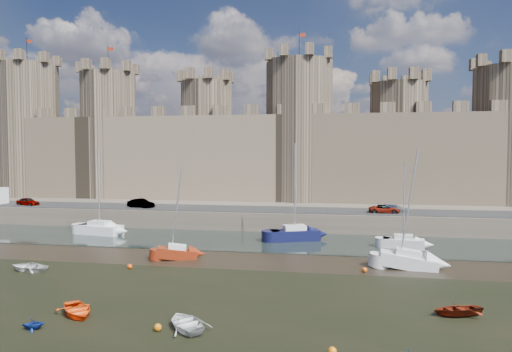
% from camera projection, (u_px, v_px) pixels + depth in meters
% --- Properties ---
extents(ground, '(160.00, 160.00, 0.00)m').
position_uv_depth(ground, '(210.00, 313.00, 29.80)').
color(ground, black).
rests_on(ground, ground).
extents(seaweed_patch, '(70.00, 34.00, 0.01)m').
position_uv_depth(seaweed_patch, '(180.00, 352.00, 23.90)').
color(seaweed_patch, black).
rests_on(seaweed_patch, ground).
extents(water_channel, '(160.00, 12.00, 0.08)m').
position_uv_depth(water_channel, '(265.00, 241.00, 53.42)').
color(water_channel, black).
rests_on(water_channel, ground).
extents(quay, '(160.00, 60.00, 2.50)m').
position_uv_depth(quay, '(293.00, 200.00, 88.78)').
color(quay, '#4C443A').
rests_on(quay, ground).
extents(road, '(160.00, 7.00, 0.10)m').
position_uv_depth(road, '(276.00, 210.00, 63.12)').
color(road, black).
rests_on(road, quay).
extents(castle, '(108.50, 11.00, 29.00)m').
position_uv_depth(castle, '(283.00, 145.00, 76.53)').
color(castle, '#42382B').
rests_on(castle, quay).
extents(car_0, '(3.90, 2.29, 1.24)m').
position_uv_depth(car_0, '(28.00, 202.00, 68.00)').
color(car_0, gray).
rests_on(car_0, quay).
extents(car_1, '(4.29, 2.57, 1.33)m').
position_uv_depth(car_1, '(141.00, 203.00, 65.11)').
color(car_1, gray).
rests_on(car_1, quay).
extents(car_2, '(3.94, 1.61, 1.14)m').
position_uv_depth(car_2, '(393.00, 208.00, 60.43)').
color(car_2, gray).
rests_on(car_2, quay).
extents(car_3, '(4.05, 2.04, 1.10)m').
position_uv_depth(car_3, '(384.00, 209.00, 59.47)').
color(car_3, gray).
rests_on(car_3, quay).
extents(sailboat_0, '(6.06, 3.15, 10.80)m').
position_uv_depth(sailboat_0, '(100.00, 228.00, 57.85)').
color(sailboat_0, white).
rests_on(sailboat_0, ground).
extents(sailboat_1, '(6.15, 4.12, 11.48)m').
position_uv_depth(sailboat_1, '(295.00, 234.00, 53.80)').
color(sailboat_1, black).
rests_on(sailboat_1, ground).
extents(sailboat_2, '(4.51, 2.25, 9.32)m').
position_uv_depth(sailboat_2, '(403.00, 242.00, 49.55)').
color(sailboat_2, silver).
rests_on(sailboat_2, ground).
extents(sailboat_4, '(4.17, 2.70, 9.10)m').
position_uv_depth(sailboat_4, '(177.00, 252.00, 44.79)').
color(sailboat_4, maroon).
rests_on(sailboat_4, ground).
extents(sailboat_5, '(5.14, 2.29, 10.82)m').
position_uv_depth(sailboat_5, '(408.00, 260.00, 41.14)').
color(sailboat_5, silver).
rests_on(sailboat_5, ground).
extents(dinghy_0, '(3.94, 3.92, 0.67)m').
position_uv_depth(dinghy_0, '(77.00, 311.00, 29.23)').
color(dinghy_0, '#EE490E').
rests_on(dinghy_0, ground).
extents(dinghy_1, '(1.56, 1.43, 0.69)m').
position_uv_depth(dinghy_1, '(33.00, 324.00, 26.91)').
color(dinghy_1, navy).
rests_on(dinghy_1, ground).
extents(dinghy_2, '(4.02, 4.14, 0.70)m').
position_uv_depth(dinghy_2, '(186.00, 323.00, 27.11)').
color(dinghy_2, silver).
rests_on(dinghy_2, ground).
extents(dinghy_3, '(1.94, 1.91, 0.77)m').
position_uv_depth(dinghy_3, '(29.00, 268.00, 39.95)').
color(dinghy_3, silver).
rests_on(dinghy_3, ground).
extents(dinghy_4, '(3.73, 3.13, 0.66)m').
position_uv_depth(dinghy_4, '(457.00, 310.00, 29.30)').
color(dinghy_4, maroon).
rests_on(dinghy_4, ground).
extents(dinghy_6, '(3.31, 2.40, 0.67)m').
position_uv_depth(dinghy_6, '(29.00, 267.00, 40.27)').
color(dinghy_6, silver).
rests_on(dinghy_6, ground).
extents(buoy_1, '(0.47, 0.47, 0.47)m').
position_uv_depth(buoy_1, '(130.00, 266.00, 40.96)').
color(buoy_1, '#DB4109').
rests_on(buoy_1, ground).
extents(buoy_2, '(0.46, 0.46, 0.46)m').
position_uv_depth(buoy_2, '(332.00, 351.00, 23.53)').
color(buoy_2, orange).
rests_on(buoy_2, ground).
extents(buoy_3, '(0.44, 0.44, 0.44)m').
position_uv_depth(buoy_3, '(364.00, 270.00, 39.80)').
color(buoy_3, '#E24E0A').
rests_on(buoy_3, ground).
extents(buoy_4, '(0.46, 0.46, 0.46)m').
position_uv_depth(buoy_4, '(158.00, 327.00, 26.71)').
color(buoy_4, '#CD6709').
rests_on(buoy_4, ground).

